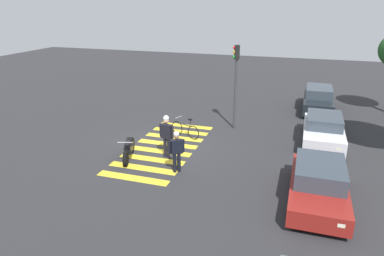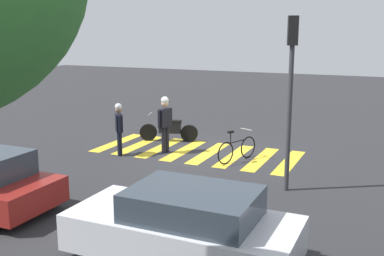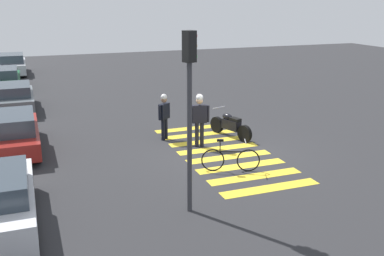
% 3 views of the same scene
% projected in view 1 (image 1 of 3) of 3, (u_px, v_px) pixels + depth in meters
% --- Properties ---
extents(ground_plane, '(60.00, 60.00, 0.00)m').
position_uv_depth(ground_plane, '(164.00, 147.00, 16.34)').
color(ground_plane, '#2B2B2D').
extents(police_motorcycle, '(2.10, 0.90, 1.03)m').
position_uv_depth(police_motorcycle, '(129.00, 148.00, 15.10)').
color(police_motorcycle, black).
rests_on(police_motorcycle, ground_plane).
extents(leaning_bicycle, '(0.73, 1.65, 1.01)m').
position_uv_depth(leaning_bicycle, '(185.00, 130.00, 17.50)').
color(leaning_bicycle, black).
rests_on(leaning_bicycle, ground_plane).
extents(officer_on_foot, '(0.45, 0.53, 1.72)m').
position_uv_depth(officer_on_foot, '(177.00, 149.00, 13.70)').
color(officer_on_foot, black).
rests_on(officer_on_foot, ground_plane).
extents(officer_by_motorcycle, '(0.31, 0.69, 1.90)m').
position_uv_depth(officer_by_motorcycle, '(166.00, 133.00, 15.00)').
color(officer_by_motorcycle, black).
rests_on(officer_by_motorcycle, ground_plane).
extents(crosswalk_stripes, '(6.75, 2.93, 0.01)m').
position_uv_depth(crosswalk_stripes, '(164.00, 147.00, 16.34)').
color(crosswalk_stripes, yellow).
rests_on(crosswalk_stripes, ground_plane).
extents(car_black_suv, '(4.37, 1.71, 1.45)m').
position_uv_depth(car_black_suv, '(318.00, 100.00, 21.64)').
color(car_black_suv, black).
rests_on(car_black_suv, ground_plane).
extents(car_white_van, '(4.06, 1.78, 1.35)m').
position_uv_depth(car_white_van, '(323.00, 130.00, 16.65)').
color(car_white_van, black).
rests_on(car_white_van, ground_plane).
extents(car_maroon_wagon, '(4.20, 1.82, 1.34)m').
position_uv_depth(car_maroon_wagon, '(319.00, 184.00, 11.78)').
color(car_maroon_wagon, black).
rests_on(car_maroon_wagon, ground_plane).
extents(traffic_light_pole, '(0.31, 0.36, 4.36)m').
position_uv_depth(traffic_light_pole, '(236.00, 74.00, 17.86)').
color(traffic_light_pole, '#38383D').
rests_on(traffic_light_pole, ground_plane).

